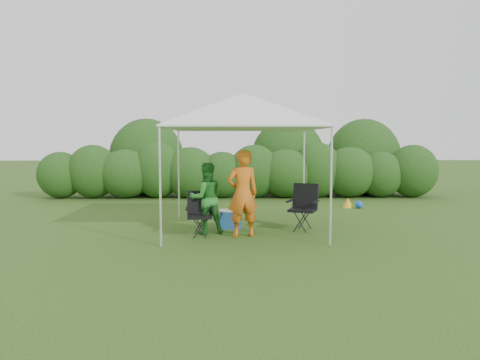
{
  "coord_description": "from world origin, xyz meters",
  "views": [
    {
      "loc": [
        -0.3,
        -9.15,
        1.86
      ],
      "look_at": [
        -0.07,
        0.4,
        1.05
      ],
      "focal_mm": 35.0,
      "sensor_mm": 36.0,
      "label": 1
    }
  ],
  "objects_px": {
    "woman": "(206,198)",
    "cooler": "(231,219)",
    "chair_right": "(304,204)",
    "canopy": "(243,111)",
    "man": "(243,193)",
    "chair_left": "(200,211)"
  },
  "relations": [
    {
      "from": "woman",
      "to": "man",
      "type": "bearing_deg",
      "value": 141.2
    },
    {
      "from": "chair_right",
      "to": "cooler",
      "type": "relative_size",
      "value": 1.99
    },
    {
      "from": "canopy",
      "to": "chair_left",
      "type": "bearing_deg",
      "value": -146.54
    },
    {
      "from": "woman",
      "to": "cooler",
      "type": "xyz_separation_m",
      "value": [
        0.49,
        0.57,
        -0.51
      ]
    },
    {
      "from": "man",
      "to": "chair_left",
      "type": "bearing_deg",
      "value": -23.13
    },
    {
      "from": "chair_right",
      "to": "chair_left",
      "type": "height_order",
      "value": "chair_right"
    },
    {
      "from": "chair_right",
      "to": "man",
      "type": "distance_m",
      "value": 1.49
    },
    {
      "from": "chair_right",
      "to": "chair_left",
      "type": "xyz_separation_m",
      "value": [
        -2.13,
        -0.55,
        -0.05
      ]
    },
    {
      "from": "canopy",
      "to": "man",
      "type": "bearing_deg",
      "value": -92.85
    },
    {
      "from": "chair_right",
      "to": "woman",
      "type": "xyz_separation_m",
      "value": [
        -2.01,
        -0.37,
        0.17
      ]
    },
    {
      "from": "woman",
      "to": "cooler",
      "type": "height_order",
      "value": "woman"
    },
    {
      "from": "canopy",
      "to": "chair_left",
      "type": "distance_m",
      "value": 2.23
    },
    {
      "from": "chair_right",
      "to": "chair_left",
      "type": "bearing_deg",
      "value": -142.58
    },
    {
      "from": "canopy",
      "to": "man",
      "type": "relative_size",
      "value": 1.84
    },
    {
      "from": "chair_left",
      "to": "cooler",
      "type": "xyz_separation_m",
      "value": [
        0.61,
        0.75,
        -0.29
      ]
    },
    {
      "from": "chair_left",
      "to": "cooler",
      "type": "height_order",
      "value": "chair_left"
    },
    {
      "from": "canopy",
      "to": "chair_right",
      "type": "distance_m",
      "value": 2.3
    },
    {
      "from": "chair_right",
      "to": "cooler",
      "type": "xyz_separation_m",
      "value": [
        -1.53,
        0.2,
        -0.34
      ]
    },
    {
      "from": "canopy",
      "to": "woman",
      "type": "xyz_separation_m",
      "value": [
        -0.75,
        -0.4,
        -1.75
      ]
    },
    {
      "from": "cooler",
      "to": "chair_left",
      "type": "bearing_deg",
      "value": -126.41
    },
    {
      "from": "canopy",
      "to": "cooler",
      "type": "relative_size",
      "value": 6.43
    },
    {
      "from": "canopy",
      "to": "cooler",
      "type": "xyz_separation_m",
      "value": [
        -0.27,
        0.17,
        -2.26
      ]
    }
  ]
}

